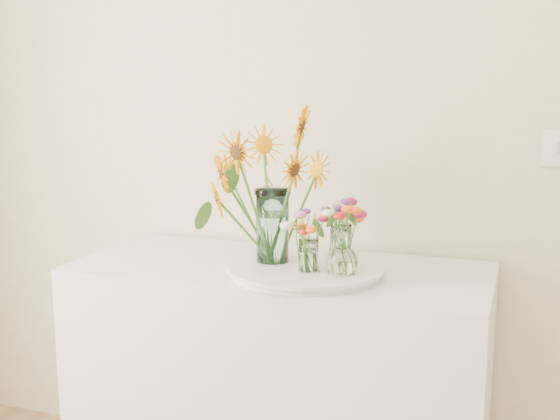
% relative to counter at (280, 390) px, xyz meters
% --- Properties ---
extents(counter, '(1.40, 0.60, 0.90)m').
position_rel_counter_xyz_m(counter, '(0.00, 0.00, 0.00)').
color(counter, white).
rests_on(counter, ground_plane).
extents(tray, '(0.49, 0.49, 0.02)m').
position_rel_counter_xyz_m(tray, '(0.11, -0.07, 0.46)').
color(tray, white).
rests_on(tray, counter).
extents(mason_jar, '(0.11, 0.11, 0.25)m').
position_rel_counter_xyz_m(mason_jar, '(-0.00, -0.06, 0.60)').
color(mason_jar, '#A0D0C7').
rests_on(mason_jar, tray).
extents(sunflower_bouquet, '(0.78, 0.78, 0.51)m').
position_rel_counter_xyz_m(sunflower_bouquet, '(-0.00, -0.06, 0.73)').
color(sunflower_bouquet, orange).
rests_on(sunflower_bouquet, tray).
extents(small_vase_a, '(0.07, 0.07, 0.11)m').
position_rel_counter_xyz_m(small_vase_a, '(0.14, -0.13, 0.53)').
color(small_vase_a, white).
rests_on(small_vase_a, tray).
extents(wildflower_posy_a, '(0.20, 0.20, 0.20)m').
position_rel_counter_xyz_m(wildflower_posy_a, '(0.14, -0.13, 0.57)').
color(wildflower_posy_a, '#FF5A16').
rests_on(wildflower_posy_a, tray).
extents(small_vase_b, '(0.10, 0.10, 0.15)m').
position_rel_counter_xyz_m(small_vase_b, '(0.25, -0.12, 0.55)').
color(small_vase_b, white).
rests_on(small_vase_b, tray).
extents(wildflower_posy_b, '(0.19, 0.19, 0.24)m').
position_rel_counter_xyz_m(wildflower_posy_b, '(0.25, -0.12, 0.59)').
color(wildflower_posy_b, '#FF5A16').
rests_on(wildflower_posy_b, tray).
extents(small_vase_c, '(0.08, 0.08, 0.13)m').
position_rel_counter_xyz_m(small_vase_c, '(0.20, 0.04, 0.54)').
color(small_vase_c, white).
rests_on(small_vase_c, tray).
extents(wildflower_posy_c, '(0.19, 0.19, 0.22)m').
position_rel_counter_xyz_m(wildflower_posy_c, '(0.20, 0.04, 0.58)').
color(wildflower_posy_c, '#FF5A16').
rests_on(wildflower_posy_c, tray).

